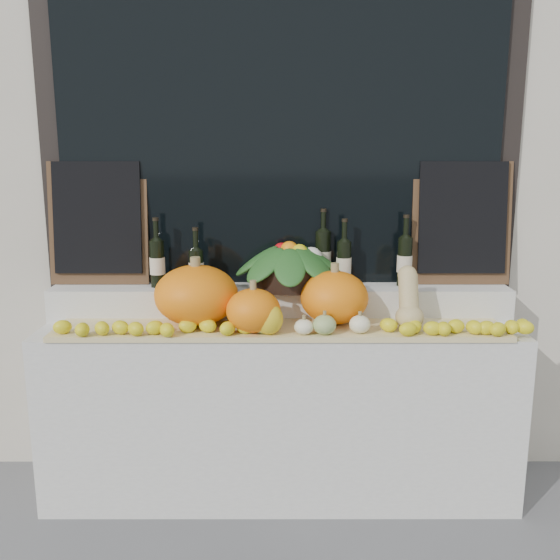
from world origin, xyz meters
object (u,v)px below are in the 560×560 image
object	(u,v)px
pumpkin_left	(196,295)
pumpkin_right	(334,297)
butternut_squash	(409,301)
produce_bowl	(289,264)
wine_bottle_tall	(323,256)

from	to	relation	value
pumpkin_left	pumpkin_right	world-z (taller)	pumpkin_left
butternut_squash	produce_bowl	distance (m)	0.62
pumpkin_left	wine_bottle_tall	bearing A→B (deg)	25.18
pumpkin_right	produce_bowl	world-z (taller)	produce_bowl
pumpkin_right	wine_bottle_tall	world-z (taller)	wine_bottle_tall
pumpkin_left	butternut_squash	size ratio (longest dim) A/B	1.39
produce_bowl	wine_bottle_tall	distance (m)	0.20
pumpkin_left	produce_bowl	distance (m)	0.50
wine_bottle_tall	butternut_squash	bearing A→B (deg)	-43.27
pumpkin_right	butternut_squash	world-z (taller)	butternut_squash
produce_bowl	wine_bottle_tall	world-z (taller)	wine_bottle_tall
pumpkin_right	butternut_squash	size ratio (longest dim) A/B	1.14
butternut_squash	produce_bowl	xyz separation A→B (m)	(-0.55, 0.27, 0.12)
pumpkin_left	butternut_squash	world-z (taller)	butternut_squash
butternut_squash	pumpkin_left	bearing A→B (deg)	176.30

